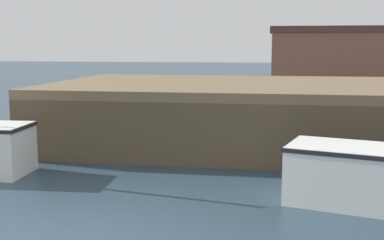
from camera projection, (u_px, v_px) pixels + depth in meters
ground at (67, 231)px, 8.17m from camera, size 120.00×160.00×0.10m
pier at (272, 95)px, 14.52m from camera, size 13.38×7.06×1.85m
fishing_boat_near_right at (370, 175)px, 9.23m from camera, size 3.28×2.18×1.12m
warehouse at (326, 54)px, 41.63m from camera, size 9.41×5.50×4.51m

